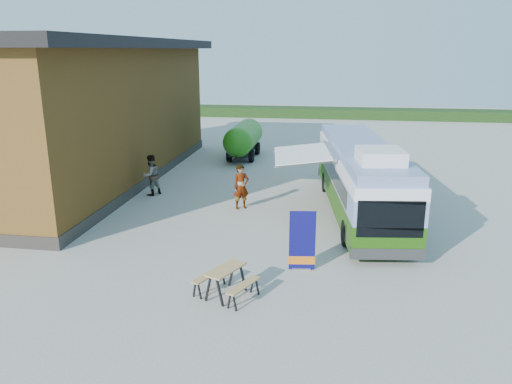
% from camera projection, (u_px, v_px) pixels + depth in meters
% --- Properties ---
extents(ground, '(100.00, 100.00, 0.00)m').
position_uv_depth(ground, '(237.00, 262.00, 16.92)').
color(ground, '#BCB7AD').
rests_on(ground, ground).
extents(barn, '(9.60, 21.20, 7.50)m').
position_uv_depth(barn, '(81.00, 114.00, 26.96)').
color(barn, brown).
rests_on(barn, ground).
extents(hedge, '(40.00, 3.00, 1.00)m').
position_uv_depth(hedge, '(381.00, 114.00, 51.73)').
color(hedge, '#264419').
rests_on(hedge, ground).
extents(bus, '(3.86, 11.83, 3.57)m').
position_uv_depth(bus, '(360.00, 176.00, 21.49)').
color(bus, '#2D6010').
rests_on(bus, ground).
extents(awning, '(2.93, 4.23, 0.50)m').
position_uv_depth(awning, '(307.00, 153.00, 21.76)').
color(awning, white).
rests_on(awning, ground).
extents(banner, '(0.87, 0.25, 2.01)m').
position_uv_depth(banner, '(302.00, 246.00, 16.14)').
color(banner, '#0D0B58').
rests_on(banner, ground).
extents(picnic_table, '(1.96, 1.88, 0.88)m').
position_uv_depth(picnic_table, '(226.00, 275.00, 14.42)').
color(picnic_table, tan).
rests_on(picnic_table, ground).
extents(person_a, '(0.88, 0.79, 2.01)m').
position_uv_depth(person_a, '(241.00, 187.00, 22.36)').
color(person_a, '#999999').
rests_on(person_a, ground).
extents(person_b, '(1.18, 1.24, 2.01)m').
position_uv_depth(person_b, '(151.00, 175.00, 24.46)').
color(person_b, '#999999').
rests_on(person_b, ground).
extents(slurry_tanker, '(1.89, 6.31, 2.33)m').
position_uv_depth(slurry_tanker, '(244.00, 138.00, 32.83)').
color(slurry_tanker, '#287D16').
rests_on(slurry_tanker, ground).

